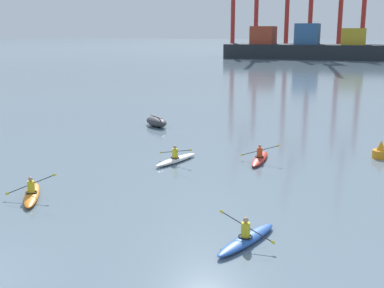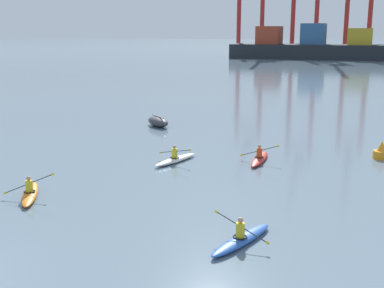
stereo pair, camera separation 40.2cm
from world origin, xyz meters
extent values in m
cube|color=#1E2328|center=(-2.32, 120.17, 1.79)|extent=(40.27, 11.51, 3.58)
cube|color=#993823|center=(-13.40, 120.17, 5.80)|extent=(5.64, 8.06, 4.45)
cube|color=#2D5684|center=(-2.32, 120.17, 6.12)|extent=(5.64, 8.06, 5.09)
cube|color=#B29323|center=(8.75, 120.17, 5.54)|extent=(5.64, 8.06, 3.93)
cylinder|color=maroon|center=(-24.71, 132.52, 12.61)|extent=(1.20, 1.20, 25.22)
cylinder|color=maroon|center=(-18.00, 132.52, 12.61)|extent=(1.20, 1.20, 25.22)
cylinder|color=maroon|center=(-9.46, 132.61, 14.84)|extent=(1.20, 1.20, 29.69)
cylinder|color=maroon|center=(-3.11, 132.61, 14.84)|extent=(1.20, 1.20, 29.69)
cylinder|color=maroon|center=(4.64, 133.13, 13.41)|extent=(1.20, 1.20, 26.82)
cylinder|color=maroon|center=(10.53, 133.13, 13.41)|extent=(1.20, 1.20, 26.82)
ellipsoid|color=#38383D|center=(-2.92, 24.40, 0.35)|extent=(2.68, 2.55, 0.70)
cube|color=#38383D|center=(-2.92, 24.40, 0.73)|extent=(1.50, 1.34, 0.06)
cylinder|color=orange|center=(12.66, 19.78, 0.23)|extent=(0.90, 0.90, 0.45)
cone|color=orange|center=(12.66, 19.78, 0.73)|extent=(0.50, 0.49, 0.55)
ellipsoid|color=red|center=(6.39, 16.91, 0.13)|extent=(0.63, 3.41, 0.26)
torus|color=black|center=(6.39, 16.81, 0.27)|extent=(0.49, 0.49, 0.05)
cylinder|color=#DB471E|center=(6.39, 16.81, 0.51)|extent=(0.30, 0.30, 0.50)
sphere|color=tan|center=(6.39, 16.81, 0.86)|extent=(0.19, 0.19, 0.19)
cylinder|color=black|center=(6.39, 16.86, 0.61)|extent=(2.00, 0.05, 0.70)
ellipsoid|color=yellow|center=(5.39, 16.85, 0.28)|extent=(0.21, 0.04, 0.16)
ellipsoid|color=yellow|center=(7.38, 16.86, 0.94)|extent=(0.21, 0.04, 0.16)
ellipsoid|color=silver|center=(2.11, 15.21, 0.13)|extent=(1.57, 3.43, 0.26)
torus|color=black|center=(2.08, 15.12, 0.27)|extent=(0.61, 0.61, 0.05)
cylinder|color=gold|center=(2.08, 15.12, 0.51)|extent=(0.30, 0.30, 0.50)
sphere|color=tan|center=(2.08, 15.12, 0.86)|extent=(0.19, 0.19, 0.19)
cylinder|color=black|center=(2.10, 15.17, 0.61)|extent=(1.98, 0.64, 0.47)
ellipsoid|color=yellow|center=(1.12, 15.47, 0.39)|extent=(0.20, 0.10, 0.14)
ellipsoid|color=yellow|center=(3.08, 14.86, 0.83)|extent=(0.20, 0.10, 0.14)
ellipsoid|color=#2856B2|center=(8.10, 6.09, 0.13)|extent=(1.67, 3.41, 0.26)
torus|color=black|center=(8.06, 6.00, 0.27)|extent=(0.62, 0.62, 0.05)
cylinder|color=gold|center=(8.06, 6.00, 0.51)|extent=(0.30, 0.30, 0.50)
sphere|color=tan|center=(8.06, 6.00, 0.86)|extent=(0.19, 0.19, 0.19)
cylinder|color=black|center=(8.08, 6.04, 0.61)|extent=(1.93, 0.69, 0.62)
ellipsoid|color=yellow|center=(7.13, 6.37, 0.90)|extent=(0.21, 0.10, 0.16)
ellipsoid|color=yellow|center=(9.04, 5.72, 0.32)|extent=(0.21, 0.10, 0.16)
ellipsoid|color=orange|center=(-1.67, 7.70, 0.13)|extent=(2.29, 3.21, 0.26)
torus|color=black|center=(-1.62, 7.62, 0.27)|extent=(0.67, 0.67, 0.05)
cylinder|color=gold|center=(-1.62, 7.62, 0.51)|extent=(0.30, 0.30, 0.50)
sphere|color=tan|center=(-1.62, 7.62, 0.86)|extent=(0.19, 0.19, 0.19)
cylinder|color=black|center=(-1.65, 7.66, 0.61)|extent=(1.71, 1.07, 0.74)
ellipsoid|color=yellow|center=(-2.49, 7.14, 0.26)|extent=(0.20, 0.14, 0.16)
ellipsoid|color=yellow|center=(-0.80, 8.18, 0.96)|extent=(0.20, 0.14, 0.16)
camera|label=1|loc=(11.39, -9.26, 7.00)|focal=46.51mm
camera|label=2|loc=(11.76, -9.13, 7.00)|focal=46.51mm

